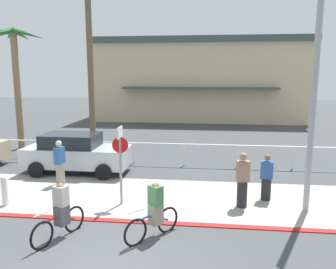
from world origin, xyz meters
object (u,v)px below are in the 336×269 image
at_px(streetlight_curb, 318,71).
at_px(pedestrian_2, 60,164).
at_px(palm_tree_1, 16,57).
at_px(cyclist_blue_0, 154,212).
at_px(pedestrian_0, 242,182).
at_px(pedestrian_1, 266,179).
at_px(car_silver_1, 76,153).
at_px(bollard_2, 5,190).
at_px(stop_sign_bike_lane, 120,154).
at_px(cyclist_red_1, 60,213).
at_px(palm_tree_2, 89,24).

height_order(streetlight_curb, pedestrian_2, streetlight_curb).
xyz_separation_m(streetlight_curb, palm_tree_1, (-13.47, 7.62, 0.82)).
height_order(cyclist_blue_0, pedestrian_0, pedestrian_0).
height_order(pedestrian_1, pedestrian_2, pedestrian_2).
distance_m(streetlight_curb, pedestrian_2, 9.48).
relative_size(palm_tree_1, pedestrian_2, 3.86).
bearing_deg(car_silver_1, bollard_2, -102.40).
xyz_separation_m(stop_sign_bike_lane, cyclist_red_1, (-0.97, -2.44, -0.98)).
distance_m(bollard_2, pedestrian_0, 7.59).
relative_size(stop_sign_bike_lane, palm_tree_2, 0.26).
relative_size(palm_tree_1, palm_tree_2, 0.69).
distance_m(palm_tree_1, pedestrian_1, 14.69).
bearing_deg(palm_tree_2, pedestrian_0, -50.06).
bearing_deg(pedestrian_0, cyclist_red_1, -151.05).
relative_size(palm_tree_1, car_silver_1, 1.51).
relative_size(car_silver_1, pedestrian_0, 2.46).
bearing_deg(cyclist_red_1, pedestrian_2, 114.02).
distance_m(palm_tree_1, car_silver_1, 7.67).
height_order(stop_sign_bike_lane, cyclist_blue_0, stop_sign_bike_lane).
bearing_deg(streetlight_curb, palm_tree_2, 135.13).
distance_m(palm_tree_2, pedestrian_2, 10.57).
distance_m(car_silver_1, pedestrian_2, 1.64).
bearing_deg(stop_sign_bike_lane, bollard_2, -171.51).
xyz_separation_m(palm_tree_1, car_silver_1, (4.84, -4.19, -4.22)).
xyz_separation_m(stop_sign_bike_lane, palm_tree_1, (-7.66, 7.55, 3.42)).
distance_m(stop_sign_bike_lane, cyclist_blue_0, 2.73).
height_order(pedestrian_0, pedestrian_1, pedestrian_0).
xyz_separation_m(palm_tree_2, cyclist_red_1, (3.41, -12.51, -6.40)).
distance_m(palm_tree_1, pedestrian_0, 14.30).
bearing_deg(pedestrian_0, stop_sign_bike_lane, -176.59).
bearing_deg(cyclist_blue_0, streetlight_curb, 24.95).
relative_size(car_silver_1, cyclist_red_1, 2.57).
bearing_deg(palm_tree_2, cyclist_red_1, -74.76).
distance_m(streetlight_curb, pedestrian_0, 3.97).
relative_size(bollard_2, cyclist_blue_0, 0.67).
xyz_separation_m(bollard_2, palm_tree_2, (-0.70, 10.62, 6.57)).
relative_size(cyclist_blue_0, cyclist_red_1, 0.88).
relative_size(streetlight_curb, pedestrian_0, 4.20).
bearing_deg(car_silver_1, palm_tree_1, 139.13).
xyz_separation_m(stop_sign_bike_lane, cyclist_blue_0, (1.42, -2.11, -0.98)).
relative_size(stop_sign_bike_lane, pedestrian_2, 1.49).
height_order(cyclist_blue_0, cyclist_red_1, same).
distance_m(stop_sign_bike_lane, streetlight_curb, 6.37).
height_order(car_silver_1, pedestrian_2, pedestrian_2).
distance_m(palm_tree_1, cyclist_red_1, 12.80).
xyz_separation_m(palm_tree_1, cyclist_blue_0, (9.08, -9.66, -4.40)).
distance_m(streetlight_curb, cyclist_red_1, 8.03).
height_order(bollard_2, pedestrian_1, pedestrian_1).
bearing_deg(cyclist_blue_0, pedestrian_0, 43.82).
bearing_deg(pedestrian_1, stop_sign_bike_lane, -168.55).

